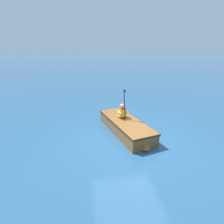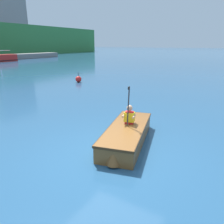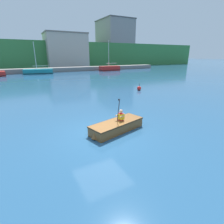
{
  "view_description": "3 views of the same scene",
  "coord_description": "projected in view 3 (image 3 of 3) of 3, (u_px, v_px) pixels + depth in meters",
  "views": [
    {
      "loc": [
        -4.99,
        1.28,
        2.96
      ],
      "look_at": [
        0.82,
        0.44,
        0.83
      ],
      "focal_mm": 28.0,
      "sensor_mm": 36.0,
      "label": 1
    },
    {
      "loc": [
        -4.28,
        -2.72,
        2.71
      ],
      "look_at": [
        0.82,
        0.44,
        0.83
      ],
      "focal_mm": 35.0,
      "sensor_mm": 36.0,
      "label": 2
    },
    {
      "loc": [
        -3.13,
        -6.93,
        3.57
      ],
      "look_at": [
        0.82,
        0.44,
        0.83
      ],
      "focal_mm": 28.0,
      "sensor_mm": 36.0,
      "label": 3
    }
  ],
  "objects": [
    {
      "name": "waterfront_office_block_center",
      "position": [
        66.0,
        51.0,
        49.36
      ],
      "size": [
        11.18,
        8.2,
        9.31
      ],
      "color": "#B2A899",
      "rests_on": "ground"
    },
    {
      "name": "marina_dock",
      "position": [
        34.0,
        71.0,
        36.15
      ],
      "size": [
        60.33,
        2.4,
        0.9
      ],
      "color": "slate",
      "rests_on": "ground"
    },
    {
      "name": "rowboat_foreground",
      "position": [
        116.0,
        126.0,
        8.53
      ],
      "size": [
        3.01,
        1.69,
        0.48
      ],
      "color": "brown",
      "rests_on": "ground"
    },
    {
      "name": "moored_boat_dock_west_end",
      "position": [
        110.0,
        68.0,
        40.93
      ],
      "size": [
        4.85,
        1.83,
        6.71
      ],
      "color": "red",
      "rests_on": "ground"
    },
    {
      "name": "waterfront_apartment_right",
      "position": [
        114.0,
        43.0,
        60.87
      ],
      "size": [
        9.6,
        12.14,
        14.81
      ],
      "color": "gray",
      "rests_on": "ground"
    },
    {
      "name": "shoreline_ridge",
      "position": [
        26.0,
        55.0,
        52.71
      ],
      "size": [
        120.0,
        20.0,
        7.14
      ],
      "color": "#387A3D",
      "rests_on": "ground"
    },
    {
      "name": "ground_plane",
      "position": [
        101.0,
        134.0,
        8.32
      ],
      "size": [
        300.0,
        300.0,
        0.0
      ],
      "primitive_type": "plane",
      "color": "navy"
    },
    {
      "name": "moored_boat_dock_center_near",
      "position": [
        39.0,
        72.0,
        33.89
      ],
      "size": [
        5.58,
        2.73,
        5.88
      ],
      "color": "#197A84",
      "rests_on": "ground"
    },
    {
      "name": "channel_buoy",
      "position": [
        139.0,
        88.0,
        18.35
      ],
      "size": [
        0.44,
        0.44,
        0.72
      ],
      "color": "red",
      "rests_on": "ground"
    },
    {
      "name": "person_paddler",
      "position": [
        121.0,
        116.0,
        8.59
      ],
      "size": [
        0.41,
        0.41,
        1.12
      ],
      "color": "red",
      "rests_on": "rowboat_foreground"
    }
  ]
}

